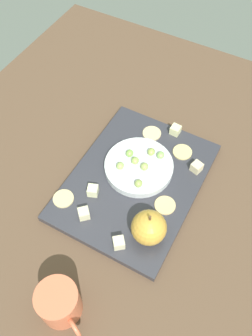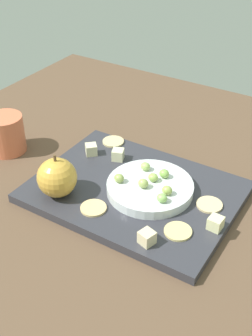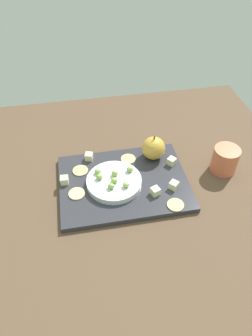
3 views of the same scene
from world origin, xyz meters
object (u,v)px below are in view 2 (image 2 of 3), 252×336
Objects in this scene: cheese_cube_2 at (91,149)px; cup at (6,134)px; grape_5 at (119,178)px; cracker_0 at (178,231)px; serving_dish at (150,187)px; cheese_cube_1 at (53,169)px; grape_0 at (164,174)px; grape_4 at (152,178)px; cheese_cube_3 at (216,223)px; cracker_1 at (113,142)px; cracker_3 at (93,208)px; cheese_cube_4 at (118,155)px; platter at (136,192)px; grape_3 at (147,167)px; cheese_cube_0 at (147,238)px; grape_2 at (167,190)px; grape_6 at (162,198)px; cracker_2 at (209,205)px; apple_whole at (57,178)px; grape_1 at (143,183)px.

cup is at bearing -160.64° from cheese_cube_2.
cracker_0 is at bearing -17.58° from grape_5.
cheese_cube_1 is at bearing -164.63° from serving_dish.
grape_0 is 1.00× the size of grape_4.
grape_0 is 2.64cm from grape_4.
cheese_cube_3 is 32.70cm from cracker_1.
cracker_1 is 22.66cm from cracker_3.
grape_5 is at bearing 178.62° from cheese_cube_3.
grape_4 is at bearing -25.38° from cheese_cube_4.
serving_dish is at bearing 14.37° from platter.
grape_4 is 6.17cm from grape_5.
cracker_0 is at bearing -32.92° from cheese_cube_4.
grape_3 reaches higher than cracker_3.
grape_5 is (-11.33, 9.47, 1.49)cm from cheese_cube_0.
serving_dish is at bearing 142.62° from cracker_0.
platter is 19.77× the size of grape_2.
grape_6 is (9.44, -0.94, -0.03)cm from grape_5.
cracker_0 is 9.32cm from cracker_2.
grape_5 is (-16.23, -4.57, 2.43)cm from cracker_2.
cheese_cube_3 reaches higher than cracker_2.
cheese_cube_3 is at bearing -58.24° from cracker_2.
apple_whole is at bearing -41.39° from cheese_cube_1.
grape_0 is (1.24, 3.13, 1.73)cm from serving_dish.
grape_6 is (6.96, -6.84, -0.01)cm from grape_3.
cheese_cube_0 is 12.06cm from cheese_cube_3.
cheese_cube_0 is 14.26cm from grape_4.
cheese_cube_4 is 17.90cm from grape_6.
grape_2 is (4.59, 0.54, -0.05)cm from grape_1.
cracker_0 is 2.45× the size of grape_6.
cheese_cube_0 is 12.45cm from cracker_3.
grape_1 is (14.83, -12.67, 2.50)cm from cracker_1.
grape_6 is at bearing -2.64° from cup.
cheese_cube_2 is 1.19× the size of grape_2.
cheese_cube_1 is 1.00× the size of cheese_cube_3.
cracker_1 is 2.45× the size of grape_1.
grape_4 is (15.38, -10.22, 2.39)cm from cracker_1.
serving_dish is at bearing 72.53° from grape_1.
platter is 8.23cm from grape_6.
grape_1 reaches higher than cheese_cube_1.
grape_3 is (-12.03, 10.49, 2.41)cm from cracker_0.
apple_whole is at bearing -155.26° from grape_2.
cracker_1 is 18.62cm from grape_4.
cheese_cube_3 is at bearing -13.92° from cheese_cube_2.
grape_0 is (12.11, -2.82, 1.50)cm from cheese_cube_4.
cheese_cube_3 is 19.41cm from grape_5.
grape_1 is at bearing -66.68° from grape_3.
cheese_cube_2 is at bearing 174.61° from cracker_2.
cheese_cube_1 is 0.22× the size of cup.
apple_whole is 29.07cm from cheese_cube_3.
cup is (-44.03, 5.45, 2.25)cm from cracker_0.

